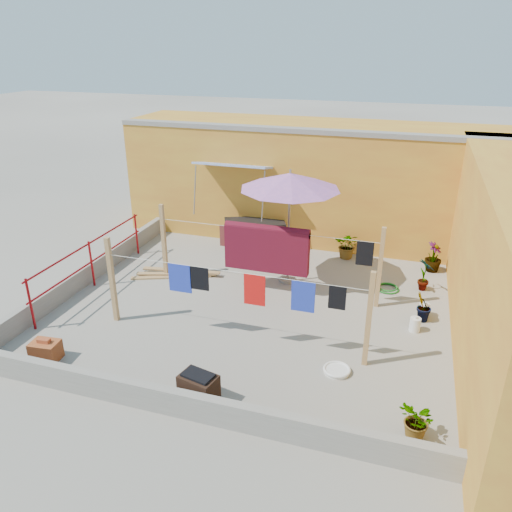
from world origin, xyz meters
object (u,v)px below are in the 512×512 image
(water_jug_b, at_px, (424,310))
(plant_back_a, at_px, (348,245))
(outdoor_table, at_px, (255,223))
(brazier, at_px, (199,388))
(water_jug_a, at_px, (415,325))
(patio_umbrella, at_px, (290,182))
(white_basin, at_px, (337,370))
(brick_stack, at_px, (46,350))
(green_hose, at_px, (388,288))

(water_jug_b, distance_m, plant_back_a, 3.21)
(outdoor_table, height_order, brazier, outdoor_table)
(water_jug_a, distance_m, water_jug_b, 0.67)
(patio_umbrella, relative_size, outdoor_table, 1.58)
(white_basin, xyz_separation_m, water_jug_a, (1.24, 1.79, 0.10))
(water_jug_a, height_order, plant_back_a, plant_back_a)
(outdoor_table, relative_size, brazier, 2.77)
(patio_umbrella, xyz_separation_m, water_jug_a, (2.93, -1.39, -2.27))
(white_basin, bearing_deg, brazier, -144.16)
(outdoor_table, relative_size, brick_stack, 3.45)
(patio_umbrella, distance_m, water_jug_b, 3.91)
(brazier, height_order, water_jug_a, brazier)
(patio_umbrella, distance_m, white_basin, 4.32)
(brazier, bearing_deg, water_jug_b, 48.98)
(brazier, relative_size, green_hose, 1.24)
(patio_umbrella, xyz_separation_m, green_hose, (2.30, 0.28, -2.38))
(brick_stack, xyz_separation_m, green_hose, (5.62, 4.66, -0.15))
(patio_umbrella, height_order, brazier, patio_umbrella)
(brick_stack, height_order, water_jug_b, brick_stack)
(patio_umbrella, height_order, brick_stack, patio_umbrella)
(green_hose, bearing_deg, brick_stack, -140.33)
(patio_umbrella, xyz_separation_m, brick_stack, (-3.32, -4.38, -2.23))
(outdoor_table, distance_m, green_hose, 4.06)
(outdoor_table, height_order, water_jug_b, outdoor_table)
(water_jug_a, relative_size, green_hose, 0.63)
(brick_stack, xyz_separation_m, plant_back_a, (4.47, 6.19, 0.17))
(brick_stack, distance_m, water_jug_a, 6.93)
(white_basin, relative_size, green_hose, 0.91)
(outdoor_table, bearing_deg, white_basin, -58.22)
(brazier, xyz_separation_m, white_basin, (1.95, 1.41, -0.21))
(patio_umbrella, relative_size, water_jug_b, 8.56)
(outdoor_table, bearing_deg, brick_stack, -107.23)
(outdoor_table, height_order, brick_stack, outdoor_table)
(patio_umbrella, distance_m, outdoor_table, 2.87)
(white_basin, bearing_deg, outdoor_table, 121.78)
(patio_umbrella, relative_size, white_basin, 5.94)
(white_basin, distance_m, green_hose, 3.52)
(brick_stack, bearing_deg, water_jug_b, 29.59)
(white_basin, relative_size, water_jug_a, 1.44)
(brazier, xyz_separation_m, plant_back_a, (1.41, 6.40, 0.10))
(brick_stack, bearing_deg, white_basin, 13.44)
(patio_umbrella, xyz_separation_m, brazier, (-0.26, -4.59, -2.16))
(water_jug_a, bearing_deg, outdoor_table, 143.53)
(green_hose, relative_size, plant_back_a, 0.73)
(brick_stack, relative_size, plant_back_a, 0.73)
(outdoor_table, relative_size, plant_back_a, 2.51)
(water_jug_a, height_order, green_hose, water_jug_a)
(plant_back_a, bearing_deg, water_jug_b, -52.67)
(patio_umbrella, bearing_deg, white_basin, -61.98)
(patio_umbrella, bearing_deg, brazier, -93.20)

